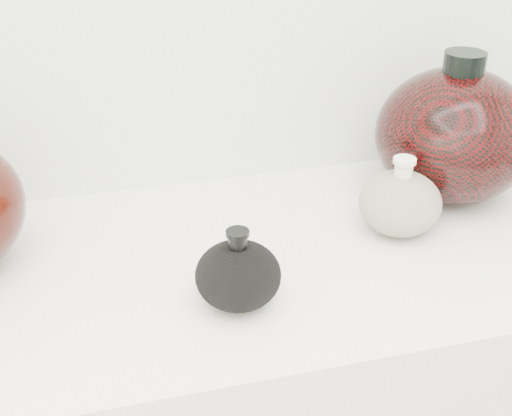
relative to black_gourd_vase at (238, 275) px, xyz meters
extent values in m
cube|color=silver|center=(0.03, 0.10, -0.06)|extent=(1.20, 0.50, 0.03)
ellipsoid|color=black|center=(0.00, 0.00, 0.00)|extent=(0.14, 0.14, 0.08)
cylinder|color=black|center=(0.00, 0.00, 0.05)|extent=(0.03, 0.03, 0.03)
cylinder|color=black|center=(0.00, 0.00, 0.06)|extent=(0.04, 0.04, 0.01)
ellipsoid|color=beige|center=(0.27, 0.11, 0.00)|extent=(0.15, 0.15, 0.09)
cylinder|color=beige|center=(0.27, 0.11, 0.06)|extent=(0.03, 0.03, 0.03)
cylinder|color=beige|center=(0.27, 0.11, 0.07)|extent=(0.04, 0.04, 0.01)
ellipsoid|color=black|center=(0.40, 0.20, 0.06)|extent=(0.25, 0.25, 0.21)
cylinder|color=black|center=(0.40, 0.20, 0.17)|extent=(0.06, 0.06, 0.04)
camera|label=1|loc=(-0.17, -0.72, 0.50)|focal=50.00mm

